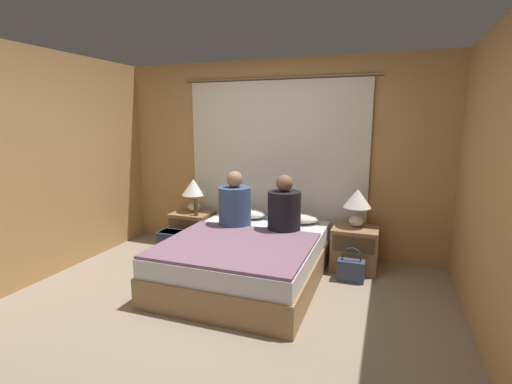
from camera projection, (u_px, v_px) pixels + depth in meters
ground_plane at (221, 308)px, 3.48m from camera, size 16.00×16.00×0.00m
wall_back at (277, 158)px, 4.87m from camera, size 4.39×0.06×2.50m
wall_left at (36, 167)px, 3.97m from camera, size 0.06×3.59×2.50m
wall_right at (506, 193)px, 2.52m from camera, size 0.06×3.59×2.50m
curtain_panel at (275, 168)px, 4.84m from camera, size 2.57×0.02×2.27m
bed at (247, 259)px, 4.06m from camera, size 1.54×1.95×0.49m
nightstand_left at (193, 230)px, 5.08m from camera, size 0.52×0.45×0.51m
nightstand_right at (354, 248)px, 4.36m from camera, size 0.52×0.45×0.51m
lamp_left at (194, 190)px, 5.04m from camera, size 0.32×0.32×0.45m
lamp_right at (357, 201)px, 4.32m from camera, size 0.32×0.32×0.45m
pillow_left at (244, 213)px, 4.82m from camera, size 0.59×0.34×0.12m
pillow_right at (295, 218)px, 4.59m from camera, size 0.59×0.34×0.12m
blanket_on_bed at (236, 245)px, 3.73m from camera, size 1.48×1.28×0.03m
person_left_in_bed at (235, 204)px, 4.40m from camera, size 0.38×0.38×0.66m
person_right_in_bed at (284, 209)px, 4.20m from camera, size 0.38×0.38×0.65m
beer_bottle_on_left_stand at (196, 209)px, 4.86m from camera, size 0.06×0.06×0.23m
backpack_on_floor at (172, 243)px, 4.68m from camera, size 0.31×0.25×0.37m
handbag_on_floor at (351, 270)px, 4.06m from camera, size 0.29×0.15×0.38m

